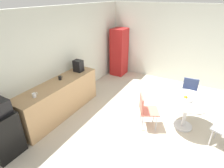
% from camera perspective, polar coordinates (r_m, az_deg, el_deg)
% --- Properties ---
extents(ground_plane, '(6.00, 6.00, 0.00)m').
position_cam_1_polar(ground_plane, '(4.46, 16.86, -14.68)').
color(ground_plane, beige).
extents(wall_back, '(6.00, 0.10, 2.60)m').
position_cam_1_polar(wall_back, '(5.09, -15.75, 7.81)').
color(wall_back, silver).
rests_on(wall_back, ground_plane).
extents(wall_side_right, '(0.10, 6.00, 2.60)m').
position_cam_1_polar(wall_side_right, '(6.59, 24.80, 10.58)').
color(wall_side_right, silver).
rests_on(wall_side_right, ground_plane).
extents(counter_block, '(2.39, 0.60, 0.90)m').
position_cam_1_polar(counter_block, '(4.84, -16.10, -4.34)').
color(counter_block, tan).
rests_on(counter_block, ground_plane).
extents(mini_fridge, '(0.54, 0.54, 0.91)m').
position_cam_1_polar(mini_fridge, '(4.14, -31.35, -13.53)').
color(mini_fridge, black).
rests_on(mini_fridge, ground_plane).
extents(locker_cabinet, '(0.60, 0.50, 1.74)m').
position_cam_1_polar(locker_cabinet, '(6.95, 2.27, 10.01)').
color(locker_cabinet, '#B21E1E').
rests_on(locker_cabinet, ground_plane).
extents(round_table, '(1.03, 1.03, 0.75)m').
position_cam_1_polar(round_table, '(4.44, 22.47, -6.23)').
color(round_table, silver).
rests_on(round_table, ground_plane).
extents(chair_navy, '(0.45, 0.45, 0.83)m').
position_cam_1_polar(chair_navy, '(5.30, 23.17, -1.84)').
color(chair_navy, silver).
rests_on(chair_navy, ground_plane).
extents(chair_coral, '(0.57, 0.57, 0.83)m').
position_cam_1_polar(chair_coral, '(4.23, 10.38, -7.36)').
color(chair_coral, silver).
rests_on(chair_coral, ground_plane).
extents(fruit_bowl, '(0.26, 0.26, 0.13)m').
position_cam_1_polar(fruit_bowl, '(4.29, 22.19, -4.28)').
color(fruit_bowl, silver).
rests_on(fruit_bowl, round_table).
extents(mug_white, '(0.13, 0.08, 0.09)m').
position_cam_1_polar(mug_white, '(4.76, -16.05, 1.89)').
color(mug_white, black).
rests_on(mug_white, counter_block).
extents(mug_green, '(0.13, 0.08, 0.09)m').
position_cam_1_polar(mug_green, '(4.14, -23.26, -3.23)').
color(mug_green, white).
rests_on(mug_green, counter_block).
extents(mug_red, '(0.13, 0.08, 0.09)m').
position_cam_1_polar(mug_red, '(5.18, -9.84, 4.61)').
color(mug_red, black).
rests_on(mug_red, counter_block).
extents(coffee_maker, '(0.20, 0.24, 0.32)m').
position_cam_1_polar(coffee_maker, '(5.12, -10.56, 5.64)').
color(coffee_maker, black).
rests_on(coffee_maker, counter_block).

